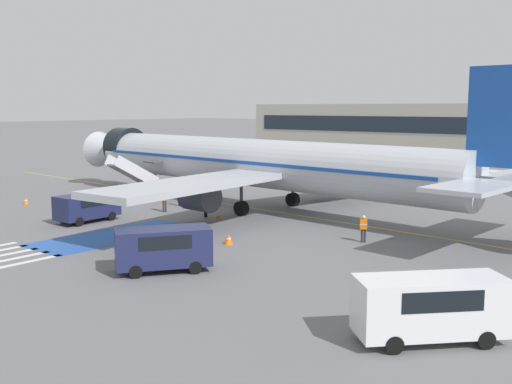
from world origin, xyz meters
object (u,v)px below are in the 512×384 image
(service_van_3, at_px, (87,205))
(ground_crew_1, at_px, (206,204))
(ground_crew_3, at_px, (164,198))
(traffic_cone_2, at_px, (218,215))
(boarding_stairs_forward, at_px, (133,190))
(ground_crew_2, at_px, (180,194))
(traffic_cone_1, at_px, (26,201))
(service_van_0, at_px, (431,304))
(traffic_cone_0, at_px, (228,239))
(fuel_tanker, at_px, (448,171))
(airliner, at_px, (258,163))
(ground_crew_0, at_px, (364,227))
(service_van_2, at_px, (163,246))

(service_van_3, distance_m, ground_crew_1, 8.45)
(ground_crew_3, distance_m, traffic_cone_2, 5.14)
(boarding_stairs_forward, xyz_separation_m, traffic_cone_2, (11.29, -1.27, -0.78))
(ground_crew_2, height_order, traffic_cone_1, ground_crew_2)
(service_van_0, bearing_deg, traffic_cone_0, 19.45)
(boarding_stairs_forward, height_order, fuel_tanker, boarding_stairs_forward)
(service_van_0, bearing_deg, ground_crew_3, 19.10)
(ground_crew_1, relative_size, ground_crew_3, 0.91)
(ground_crew_1, xyz_separation_m, ground_crew_3, (-4.04, -0.44, 0.11))
(airliner, distance_m, traffic_cone_2, 6.08)
(airliner, xyz_separation_m, ground_crew_1, (-0.69, -5.29, -2.70))
(ground_crew_3, bearing_deg, traffic_cone_0, 101.90)
(ground_crew_1, bearing_deg, fuel_tanker, -16.56)
(service_van_3, distance_m, ground_crew_2, 8.97)
(service_van_0, height_order, traffic_cone_0, service_van_0)
(traffic_cone_2, bearing_deg, boarding_stairs_forward, 173.57)
(ground_crew_1, relative_size, traffic_cone_2, 3.72)
(ground_crew_2, bearing_deg, ground_crew_3, -68.59)
(ground_crew_1, height_order, traffic_cone_0, ground_crew_1)
(airliner, relative_size, service_van_3, 10.28)
(boarding_stairs_forward, distance_m, ground_crew_2, 5.10)
(traffic_cone_1, bearing_deg, ground_crew_3, 22.24)
(service_van_3, distance_m, traffic_cone_2, 9.35)
(traffic_cone_1, bearing_deg, ground_crew_0, 10.45)
(fuel_tanker, bearing_deg, boarding_stairs_forward, -28.72)
(airliner, bearing_deg, traffic_cone_2, -172.93)
(fuel_tanker, bearing_deg, traffic_cone_0, 5.58)
(service_van_2, distance_m, traffic_cone_2, 14.59)
(airliner, relative_size, ground_crew_2, 27.60)
(service_van_2, xyz_separation_m, ground_crew_3, (-12.84, 11.53, -0.21))
(service_van_0, relative_size, traffic_cone_2, 11.15)
(traffic_cone_1, bearing_deg, service_van_0, -10.00)
(ground_crew_3, xyz_separation_m, traffic_cone_1, (-11.92, -4.87, -0.79))
(service_van_0, relative_size, service_van_3, 1.12)
(service_van_3, distance_m, ground_crew_3, 6.32)
(service_van_0, distance_m, ground_crew_1, 25.79)
(fuel_tanker, xyz_separation_m, service_van_2, (1.43, -39.32, -0.47))
(ground_crew_1, bearing_deg, service_van_3, 140.49)
(ground_crew_1, bearing_deg, ground_crew_2, 64.81)
(service_van_3, bearing_deg, ground_crew_2, -91.34)
(ground_crew_0, bearing_deg, fuel_tanker, -102.38)
(service_van_2, distance_m, traffic_cone_1, 25.66)
(ground_crew_0, relative_size, ground_crew_3, 0.89)
(ground_crew_0, bearing_deg, service_van_3, -4.47)
(fuel_tanker, distance_m, ground_crew_3, 30.05)
(ground_crew_1, relative_size, ground_crew_2, 1.00)
(traffic_cone_1, height_order, traffic_cone_2, traffic_cone_1)
(fuel_tanker, height_order, ground_crew_1, fuel_tanker)
(fuel_tanker, xyz_separation_m, ground_crew_2, (-12.64, -25.03, -0.80))
(ground_crew_3, bearing_deg, ground_crew_0, 127.64)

